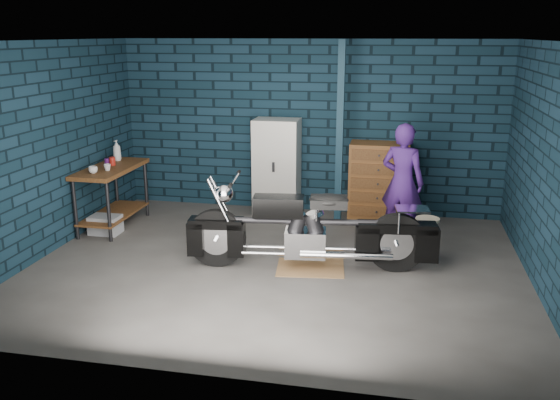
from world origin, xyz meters
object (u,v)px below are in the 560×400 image
at_px(motorcycle, 311,224).
at_px(person, 402,182).
at_px(workbench, 113,197).
at_px(locker, 277,167).
at_px(storage_bin, 105,225).
at_px(tool_chest, 378,181).
at_px(shop_stool, 426,239).

height_order(motorcycle, person, person).
relative_size(workbench, locker, 0.93).
bearing_deg(locker, motorcycle, -68.21).
height_order(person, storage_bin, person).
distance_m(motorcycle, tool_chest, 2.32).
bearing_deg(person, motorcycle, 70.87).
bearing_deg(locker, workbench, -152.01).
relative_size(storage_bin, locker, 0.28).
relative_size(storage_bin, tool_chest, 0.36).
xyz_separation_m(person, locker, (-1.94, 0.88, -0.06)).
bearing_deg(person, storage_bin, 27.90).
xyz_separation_m(motorcycle, person, (1.06, 1.33, 0.25)).
bearing_deg(shop_stool, motorcycle, -156.47).
xyz_separation_m(workbench, motorcycle, (3.11, -1.03, 0.11)).
relative_size(person, locker, 1.09).
distance_m(motorcycle, person, 1.72).
height_order(workbench, tool_chest, tool_chest).
bearing_deg(motorcycle, tool_chest, 65.22).
distance_m(motorcycle, storage_bin, 3.20).
height_order(storage_bin, locker, locker).
distance_m(locker, tool_chest, 1.60).
xyz_separation_m(workbench, locker, (2.22, 1.18, 0.30)).
height_order(storage_bin, shop_stool, shop_stool).
xyz_separation_m(person, tool_chest, (-0.35, 0.88, -0.22)).
relative_size(workbench, tool_chest, 1.18).
bearing_deg(workbench, motorcycle, -18.35).
relative_size(motorcycle, tool_chest, 2.18).
relative_size(person, storage_bin, 3.86).
bearing_deg(tool_chest, locker, 180.00).
bearing_deg(locker, tool_chest, 0.00).
bearing_deg(storage_bin, tool_chest, 21.57).
bearing_deg(workbench, shop_stool, -5.41).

